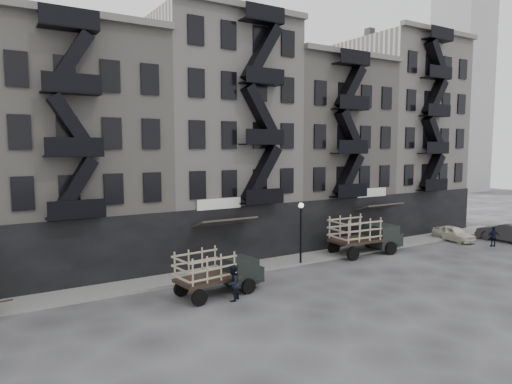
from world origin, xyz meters
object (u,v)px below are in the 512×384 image
stake_truck_west (218,269)px  car_far (507,233)px  car_east (454,233)px  pedestrian_mid (233,283)px  policeman (493,237)px  stake_truck_east (365,232)px

stake_truck_west → car_far: bearing=-7.4°
stake_truck_west → car_east: size_ratio=1.36×
car_far → pedestrian_mid: size_ratio=2.51×
stake_truck_west → car_east: bearing=-1.3°
car_east → pedestrian_mid: size_ratio=1.98×
car_east → pedestrian_mid: pedestrian_mid is taller
stake_truck_west → pedestrian_mid: stake_truck_west is taller
car_far → policeman: policeman is taller
stake_truck_west → pedestrian_mid: bearing=-88.9°
policeman → stake_truck_west: bearing=32.0°
stake_truck_west → pedestrian_mid: size_ratio=2.71×
policeman → car_far: bearing=-135.3°
stake_truck_west → stake_truck_east: (13.61, 2.57, 0.23)m
stake_truck_east → policeman: 11.33m
car_far → policeman: size_ratio=2.97×
stake_truck_west → car_east: stake_truck_west is taller
car_far → pedestrian_mid: 27.00m
car_east → policeman: policeman is taller
pedestrian_mid → policeman: bearing=141.2°
car_east → pedestrian_mid: bearing=-164.8°
car_far → pedestrian_mid: bearing=-1.3°
stake_truck_east → car_east: size_ratio=1.57×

